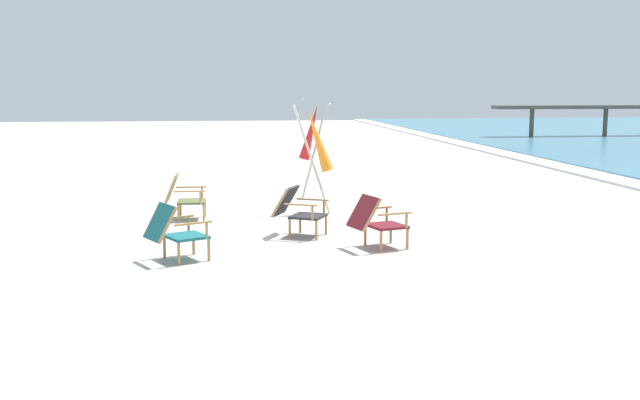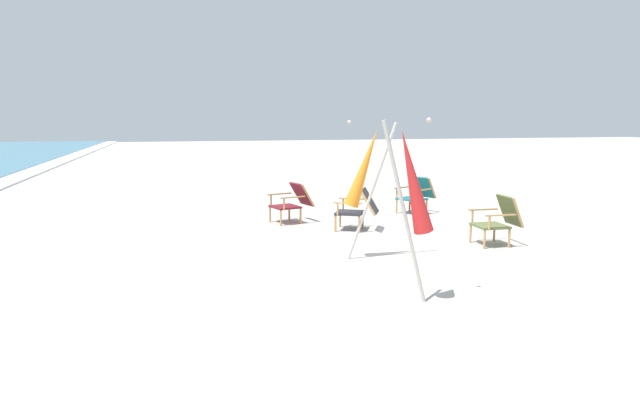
{
  "view_description": "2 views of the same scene",
  "coord_description": "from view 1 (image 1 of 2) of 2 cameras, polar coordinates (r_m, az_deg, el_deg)",
  "views": [
    {
      "loc": [
        12.56,
        -0.4,
        2.29
      ],
      "look_at": [
        1.38,
        1.05,
        0.6
      ],
      "focal_mm": 42.0,
      "sensor_mm": 36.0,
      "label": 1
    },
    {
      "loc": [
        -8.68,
        3.85,
        2.08
      ],
      "look_at": [
        1.45,
        1.39,
        0.54
      ],
      "focal_mm": 32.0,
      "sensor_mm": 36.0,
      "label": 2
    }
  ],
  "objects": [
    {
      "name": "ground_plane",
      "position": [
        12.77,
        -5.49,
        -1.82
      ],
      "size": [
        80.0,
        80.0,
        0.0
      ],
      "primitive_type": "plane",
      "color": "#B2AAA0"
    },
    {
      "name": "beach_chair_back_right",
      "position": [
        10.72,
        4.28,
        -1.52
      ],
      "size": [
        0.78,
        0.91,
        0.77
      ],
      "color": "maroon",
      "rests_on": "ground"
    },
    {
      "name": "beach_chair_front_right",
      "position": [
        10.1,
        -11.04,
        -2.27
      ],
      "size": [
        0.86,
        0.94,
        0.78
      ],
      "color": "#196066",
      "rests_on": "ground"
    },
    {
      "name": "beach_chair_far_center",
      "position": [
        11.63,
        -1.71,
        -0.7
      ],
      "size": [
        0.85,
        0.94,
        0.78
      ],
      "color": "#28282D",
      "rests_on": "ground"
    },
    {
      "name": "umbrella_furled_orange",
      "position": [
        13.62,
        -0.19,
        4.48
      ],
      "size": [
        0.37,
        0.76,
        2.03
      ],
      "color": "#B7B2A8",
      "rests_on": "ground"
    },
    {
      "name": "beach_chair_mid_center",
      "position": [
        13.25,
        -10.43,
        0.34
      ],
      "size": [
        0.61,
        0.71,
        0.81
      ],
      "color": "#515B33",
      "rests_on": "ground"
    },
    {
      "name": "umbrella_furled_red",
      "position": [
        15.64,
        -0.7,
        5.11
      ],
      "size": [
        0.24,
        0.63,
        2.07
      ],
      "color": "#B7B2A8",
      "rests_on": "ground"
    }
  ]
}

